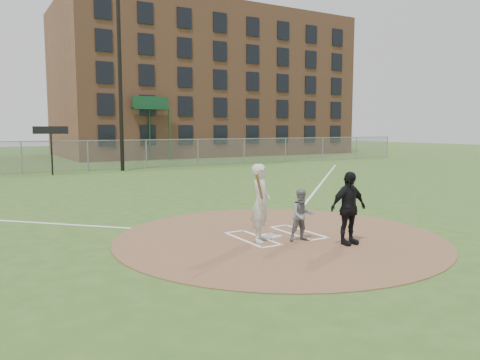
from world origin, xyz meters
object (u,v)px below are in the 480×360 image
umpire (348,208)px  batter_at_plate (261,203)px  home_plate (270,236)px  catcher (302,215)px

umpire → batter_at_plate: batter_at_plate is taller
umpire → batter_at_plate: (-1.66, 1.30, 0.08)m
home_plate → batter_at_plate: bearing=-147.9°
home_plate → batter_at_plate: batter_at_plate is taller
home_plate → umpire: 2.17m
home_plate → batter_at_plate: (-0.48, -0.30, 0.95)m
home_plate → umpire: size_ratio=0.27×
catcher → batter_at_plate: batter_at_plate is taller
catcher → umpire: 1.14m
catcher → batter_at_plate: 1.08m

